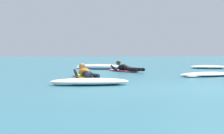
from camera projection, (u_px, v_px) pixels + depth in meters
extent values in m
plane|color=#2D6B7A|center=(145.00, 69.00, 18.45)|extent=(120.00, 120.00, 0.00)
ellipsoid|color=yellow|center=(85.00, 77.00, 12.32)|extent=(0.92, 2.11, 0.07)
ellipsoid|color=yellow|center=(79.00, 75.00, 13.25)|extent=(0.22, 0.23, 0.06)
ellipsoid|color=orange|center=(84.00, 72.00, 12.36)|extent=(0.53, 0.74, 0.35)
ellipsoid|color=black|center=(87.00, 74.00, 11.98)|extent=(0.39, 0.34, 0.20)
cylinder|color=black|center=(89.00, 76.00, 11.40)|extent=(0.26, 0.89, 0.14)
ellipsoid|color=black|center=(91.00, 76.00, 10.97)|extent=(0.14, 0.24, 0.08)
cylinder|color=black|center=(94.00, 75.00, 11.44)|extent=(0.36, 0.89, 0.14)
ellipsoid|color=black|center=(98.00, 76.00, 11.03)|extent=(0.14, 0.24, 0.08)
cylinder|color=black|center=(76.00, 74.00, 12.65)|extent=(0.20, 0.55, 0.32)
sphere|color=tan|center=(74.00, 76.00, 13.00)|extent=(0.09, 0.09, 0.09)
cylinder|color=black|center=(88.00, 74.00, 12.76)|extent=(0.20, 0.55, 0.32)
sphere|color=tan|center=(86.00, 76.00, 13.09)|extent=(0.09, 0.09, 0.09)
sphere|color=tan|center=(82.00, 66.00, 12.73)|extent=(0.21, 0.21, 0.21)
ellipsoid|color=#AD894C|center=(82.00, 65.00, 12.71)|extent=(0.26, 0.24, 0.16)
ellipsoid|color=#E54C66|center=(123.00, 71.00, 16.43)|extent=(1.49, 2.19, 0.07)
ellipsoid|color=#E54C66|center=(111.00, 70.00, 17.31)|extent=(0.26, 0.27, 0.06)
ellipsoid|color=black|center=(123.00, 67.00, 16.47)|extent=(0.64, 0.73, 0.34)
ellipsoid|color=black|center=(127.00, 68.00, 16.16)|extent=(0.43, 0.41, 0.20)
cylinder|color=black|center=(134.00, 69.00, 15.61)|extent=(0.50, 0.89, 0.14)
ellipsoid|color=black|center=(140.00, 70.00, 15.21)|extent=(0.19, 0.24, 0.08)
cylinder|color=black|center=(137.00, 69.00, 15.70)|extent=(0.59, 0.85, 0.14)
ellipsoid|color=black|center=(144.00, 70.00, 15.33)|extent=(0.19, 0.24, 0.08)
cylinder|color=black|center=(115.00, 69.00, 16.64)|extent=(0.35, 0.57, 0.34)
sphere|color=#8C6647|center=(110.00, 70.00, 16.97)|extent=(0.09, 0.09, 0.09)
cylinder|color=black|center=(123.00, 68.00, 16.86)|extent=(0.35, 0.57, 0.34)
sphere|color=#8C6647|center=(118.00, 70.00, 17.17)|extent=(0.09, 0.09, 0.09)
sphere|color=#8C6647|center=(118.00, 63.00, 16.77)|extent=(0.21, 0.21, 0.21)
ellipsoid|color=#47331E|center=(118.00, 62.00, 16.75)|extent=(0.29, 0.28, 0.16)
ellipsoid|color=white|center=(207.00, 74.00, 13.21)|extent=(2.56, 1.84, 0.15)
ellipsoid|color=white|center=(216.00, 74.00, 13.62)|extent=(0.91, 0.62, 0.11)
ellipsoid|color=white|center=(194.00, 76.00, 12.79)|extent=(0.97, 0.94, 0.08)
ellipsoid|color=white|center=(100.00, 67.00, 18.55)|extent=(2.67, 1.56, 0.27)
ellipsoid|color=white|center=(112.00, 68.00, 18.47)|extent=(0.99, 0.62, 0.19)
ellipsoid|color=white|center=(85.00, 68.00, 18.71)|extent=(0.96, 0.39, 0.15)
ellipsoid|color=white|center=(90.00, 82.00, 9.65)|extent=(2.12, 0.83, 0.18)
ellipsoid|color=white|center=(109.00, 82.00, 9.83)|extent=(0.85, 0.63, 0.13)
ellipsoid|color=white|center=(66.00, 84.00, 9.51)|extent=(0.84, 0.58, 0.10)
ellipsoid|color=white|center=(209.00, 67.00, 19.23)|extent=(2.11, 1.56, 0.19)
ellipsoid|color=white|center=(218.00, 68.00, 19.22)|extent=(0.82, 0.76, 0.13)
ellipsoid|color=white|center=(198.00, 68.00, 19.32)|extent=(0.81, 0.69, 0.10)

